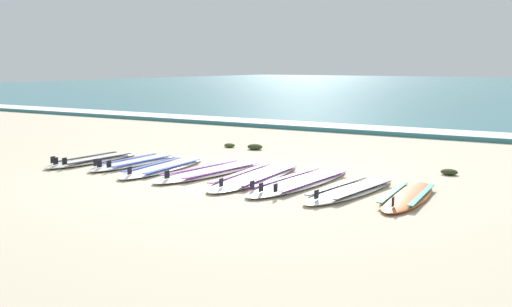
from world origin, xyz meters
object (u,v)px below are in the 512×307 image
Objects in this scene: surfboard_4 at (255,176)px; surfboard_6 at (350,190)px; surfboard_2 at (163,168)px; surfboard_1 at (135,162)px; surfboard_3 at (211,171)px; surfboard_5 at (300,182)px; surfboard_0 at (93,160)px; surfboard_7 at (407,196)px.

surfboard_4 is 1.57m from surfboard_6.
surfboard_2 is 1.04× the size of surfboard_6.
surfboard_1 is 0.78× the size of surfboard_4.
surfboard_2 is 0.85× the size of surfboard_4.
surfboard_3 is 1.52m from surfboard_5.
surfboard_2 is at bearing 1.38° from surfboard_0.
surfboard_4 and surfboard_6 have the same top height.
surfboard_0 and surfboard_3 have the same top height.
surfboard_0 is at bearing -176.95° from surfboard_4.
surfboard_1 and surfboard_6 have the same top height.
surfboard_2 is at bearing 178.88° from surfboard_6.
surfboard_4 is (1.63, 0.13, -0.00)m from surfboard_2.
surfboard_3 is 2.35m from surfboard_6.
surfboard_3 is (0.84, 0.13, -0.00)m from surfboard_2.
surfboard_2 is 3.92m from surfboard_7.
surfboard_6 is at bearing -3.17° from surfboard_1.
surfboard_7 is (3.08, -0.14, 0.00)m from surfboard_3.
surfboard_1 is 0.92× the size of surfboard_2.
surfboard_2 is 1.12× the size of surfboard_7.
surfboard_3 and surfboard_6 have the same top height.
surfboard_4 is 2.30m from surfboard_7.
surfboard_1 and surfboard_4 have the same top height.
surfboard_5 is (3.09, -0.03, -0.00)m from surfboard_1.
surfboard_4 is at bearing 0.14° from surfboard_3.
surfboard_5 is at bearing 166.94° from surfboard_6.
surfboard_2 is 2.36m from surfboard_5.
surfboard_5 is at bearing 174.75° from surfboard_7.
surfboard_0 is at bearing -166.13° from surfboard_1.
surfboard_0 is 1.51m from surfboard_2.
surfboard_1 is 0.80× the size of surfboard_5.
surfboard_6 is (3.92, -0.22, -0.00)m from surfboard_1.
surfboard_2 is 3.18m from surfboard_6.
surfboard_0 and surfboard_7 have the same top height.
surfboard_7 is (5.43, 0.02, -0.00)m from surfboard_0.
surfboard_3 is at bearing -179.86° from surfboard_4.
surfboard_6 is (4.69, -0.03, -0.00)m from surfboard_0.
surfboard_0 is at bearing -175.97° from surfboard_3.
surfboard_4 is at bearing 3.05° from surfboard_0.
surfboard_1 is at bearing 179.52° from surfboard_5.
surfboard_3 is (1.57, -0.03, -0.00)m from surfboard_1.
surfboard_0 is 5.43m from surfboard_7.
surfboard_3 and surfboard_4 have the same top height.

